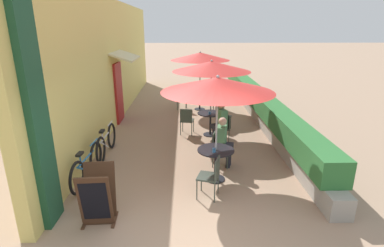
{
  "coord_description": "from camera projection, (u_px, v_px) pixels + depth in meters",
  "views": [
    {
      "loc": [
        -0.0,
        -4.03,
        3.32
      ],
      "look_at": [
        0.15,
        3.08,
        1.0
      ],
      "focal_mm": 28.0,
      "sensor_mm": 36.0,
      "label": 1
    }
  ],
  "objects": [
    {
      "name": "ground_plane",
      "position": [
        187.0,
        241.0,
        4.86
      ],
      "size": [
        120.0,
        120.0,
        0.0
      ],
      "primitive_type": "plane",
      "color": "#9E7F66"
    },
    {
      "name": "cafe_facade_wall",
      "position": [
        116.0,
        61.0,
        10.92
      ],
      "size": [
        0.98,
        14.49,
        4.2
      ],
      "color": "#E0CC6B",
      "rests_on": "ground_plane"
    },
    {
      "name": "planter_hedge",
      "position": [
        257.0,
        102.0,
        11.54
      ],
      "size": [
        0.6,
        13.49,
        1.01
      ],
      "color": "gray",
      "rests_on": "ground_plane"
    },
    {
      "name": "patio_table_near",
      "position": [
        216.0,
        157.0,
        6.64
      ],
      "size": [
        0.82,
        0.82,
        0.73
      ],
      "color": "black",
      "rests_on": "ground_plane"
    },
    {
      "name": "patio_umbrella_near",
      "position": [
        218.0,
        85.0,
        6.13
      ],
      "size": [
        2.36,
        2.36,
        2.37
      ],
      "color": "#B7B7BC",
      "rests_on": "ground_plane"
    },
    {
      "name": "cafe_chair_near_left",
      "position": [
        219.0,
        146.0,
        7.35
      ],
      "size": [
        0.5,
        0.5,
        0.87
      ],
      "rotation": [
        0.0,
        0.0,
        4.41
      ],
      "color": "#384238",
      "rests_on": "ground_plane"
    },
    {
      "name": "seated_patron_near_left",
      "position": [
        224.0,
        140.0,
        7.27
      ],
      "size": [
        0.48,
        0.42,
        1.25
      ],
      "rotation": [
        0.0,
        0.0,
        4.41
      ],
      "color": "#23232D",
      "rests_on": "ground_plane"
    },
    {
      "name": "cafe_chair_near_right",
      "position": [
        212.0,
        174.0,
        5.95
      ],
      "size": [
        0.5,
        0.5,
        0.87
      ],
      "rotation": [
        0.0,
        0.0,
        7.55
      ],
      "color": "#384238",
      "rests_on": "ground_plane"
    },
    {
      "name": "coffee_cup_near",
      "position": [
        214.0,
        150.0,
        6.43
      ],
      "size": [
        0.07,
        0.07,
        0.09
      ],
      "color": "teal",
      "rests_on": "patio_table_near"
    },
    {
      "name": "patio_table_mid",
      "position": [
        211.0,
        119.0,
        9.42
      ],
      "size": [
        0.82,
        0.82,
        0.73
      ],
      "color": "black",
      "rests_on": "ground_plane"
    },
    {
      "name": "patio_umbrella_mid",
      "position": [
        212.0,
        66.0,
        8.91
      ],
      "size": [
        2.36,
        2.36,
        2.37
      ],
      "color": "#B7B7BC",
      "rests_on": "ground_plane"
    },
    {
      "name": "cafe_chair_mid_left",
      "position": [
        223.0,
        126.0,
        8.79
      ],
      "size": [
        0.51,
        0.51,
        0.87
      ],
      "rotation": [
        0.0,
        0.0,
        8.2
      ],
      "color": "#384238",
      "rests_on": "ground_plane"
    },
    {
      "name": "seated_patron_mid_left",
      "position": [
        220.0,
        121.0,
        8.7
      ],
      "size": [
        0.48,
        0.44,
        1.25
      ],
      "rotation": [
        0.0,
        0.0,
        8.2
      ],
      "color": "#23232D",
      "rests_on": "ground_plane"
    },
    {
      "name": "cafe_chair_mid_right",
      "position": [
        222.0,
        114.0,
        10.02
      ],
      "size": [
        0.56,
        0.56,
        0.87
      ],
      "rotation": [
        0.0,
        0.0,
        10.29
      ],
      "color": "#384238",
      "rests_on": "ground_plane"
    },
    {
      "name": "cafe_chair_mid_back",
      "position": [
        187.0,
        119.0,
        9.47
      ],
      "size": [
        0.47,
        0.47,
        0.87
      ],
      "rotation": [
        0.0,
        0.0,
        12.39
      ],
      "color": "#384238",
      "rests_on": "ground_plane"
    },
    {
      "name": "coffee_cup_mid",
      "position": [
        210.0,
        113.0,
        9.18
      ],
      "size": [
        0.07,
        0.07,
        0.09
      ],
      "color": "teal",
      "rests_on": "patio_table_mid"
    },
    {
      "name": "patio_table_far",
      "position": [
        200.0,
        97.0,
        12.35
      ],
      "size": [
        0.82,
        0.82,
        0.73
      ],
      "color": "black",
      "rests_on": "ground_plane"
    },
    {
      "name": "patio_umbrella_far",
      "position": [
        200.0,
        56.0,
        11.84
      ],
      "size": [
        2.36,
        2.36,
        2.37
      ],
      "color": "#B7B7BC",
      "rests_on": "ground_plane"
    },
    {
      "name": "cafe_chair_far_left",
      "position": [
        218.0,
        97.0,
        12.39
      ],
      "size": [
        0.43,
        0.43,
        0.87
      ],
      "rotation": [
        0.0,
        0.0,
        9.35
      ],
      "color": "#384238",
      "rests_on": "ground_plane"
    },
    {
      "name": "cafe_chair_far_right",
      "position": [
        182.0,
        98.0,
        12.32
      ],
      "size": [
        0.43,
        0.43,
        0.87
      ],
      "rotation": [
        0.0,
        0.0,
        12.5
      ],
      "color": "#384238",
      "rests_on": "ground_plane"
    },
    {
      "name": "coffee_cup_far",
      "position": [
        201.0,
        92.0,
        12.18
      ],
      "size": [
        0.07,
        0.07,
        0.09
      ],
      "color": "teal",
      "rests_on": "patio_table_far"
    },
    {
      "name": "bicycle_leaning",
      "position": [
        87.0,
        166.0,
        6.64
      ],
      "size": [
        0.19,
        1.8,
        0.8
      ],
      "rotation": [
        0.0,
        0.0,
        -0.07
      ],
      "color": "black",
      "rests_on": "ground_plane"
    },
    {
      "name": "bicycle_second",
      "position": [
        107.0,
        142.0,
        7.96
      ],
      "size": [
        0.1,
        1.81,
        0.82
      ],
      "rotation": [
        0.0,
        0.0,
        -0.01
      ],
      "color": "black",
      "rests_on": "ground_plane"
    },
    {
      "name": "menu_board",
      "position": [
        98.0,
        196.0,
        5.2
      ],
      "size": [
        0.59,
        0.66,
        1.03
      ],
      "rotation": [
        0.0,
        0.0,
        0.06
      ],
      "color": "#422819",
      "rests_on": "ground_plane"
    }
  ]
}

